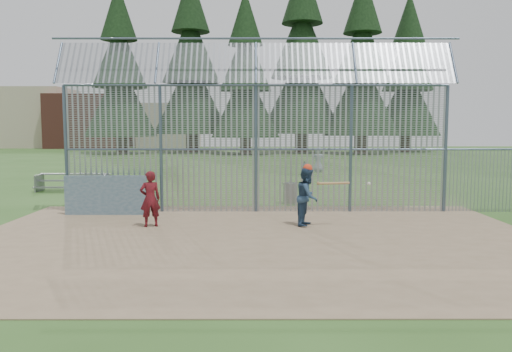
{
  "coord_description": "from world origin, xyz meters",
  "views": [
    {
      "loc": [
        -0.03,
        -12.24,
        2.68
      ],
      "look_at": [
        0.0,
        2.0,
        1.3
      ],
      "focal_mm": 35.0,
      "sensor_mm": 36.0,
      "label": 1
    }
  ],
  "objects_px": {
    "dugout_wall": "(106,195)",
    "batter": "(307,197)",
    "bleacher": "(72,182)",
    "trash_can": "(290,193)",
    "onlooker": "(150,199)"
  },
  "relations": [
    {
      "from": "bleacher",
      "to": "dugout_wall",
      "type": "bearing_deg",
      "value": -61.58
    },
    {
      "from": "batter",
      "to": "dugout_wall",
      "type": "bearing_deg",
      "value": 92.8
    },
    {
      "from": "trash_can",
      "to": "onlooker",
      "type": "bearing_deg",
      "value": -134.18
    },
    {
      "from": "trash_can",
      "to": "bleacher",
      "type": "relative_size",
      "value": 0.27
    },
    {
      "from": "dugout_wall",
      "to": "bleacher",
      "type": "height_order",
      "value": "dugout_wall"
    },
    {
      "from": "onlooker",
      "to": "trash_can",
      "type": "bearing_deg",
      "value": -155.25
    },
    {
      "from": "onlooker",
      "to": "bleacher",
      "type": "distance_m",
      "value": 9.14
    },
    {
      "from": "dugout_wall",
      "to": "batter",
      "type": "relative_size",
      "value": 1.58
    },
    {
      "from": "batter",
      "to": "onlooker",
      "type": "height_order",
      "value": "batter"
    },
    {
      "from": "dugout_wall",
      "to": "onlooker",
      "type": "height_order",
      "value": "onlooker"
    },
    {
      "from": "onlooker",
      "to": "batter",
      "type": "bearing_deg",
      "value": 161.11
    },
    {
      "from": "onlooker",
      "to": "bleacher",
      "type": "relative_size",
      "value": 0.5
    },
    {
      "from": "batter",
      "to": "onlooker",
      "type": "distance_m",
      "value": 4.26
    },
    {
      "from": "trash_can",
      "to": "bleacher",
      "type": "height_order",
      "value": "trash_can"
    },
    {
      "from": "dugout_wall",
      "to": "trash_can",
      "type": "distance_m",
      "value": 6.28
    }
  ]
}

